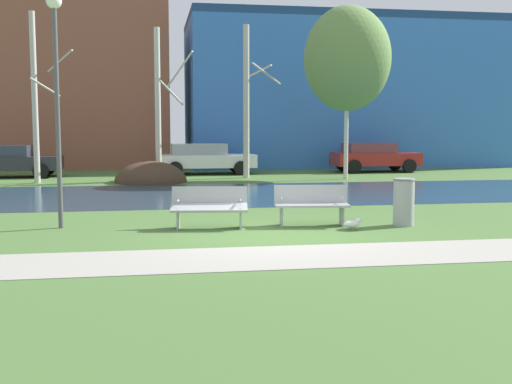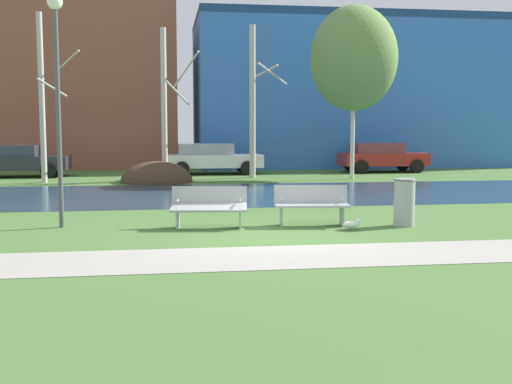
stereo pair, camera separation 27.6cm
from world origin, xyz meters
TOP-DOWN VIEW (x-y plane):
  - ground_plane at (0.00, 10.00)m, footprint 120.00×120.00m
  - paved_path_strip at (0.00, -2.05)m, footprint 60.00×1.86m
  - river_band at (0.00, 7.85)m, footprint 80.00×7.13m
  - soil_mound at (-2.33, 12.73)m, footprint 2.81×3.25m
  - bench_left at (-1.10, 1.13)m, footprint 1.66×0.76m
  - bench_right at (1.12, 1.13)m, footprint 1.66×0.76m
  - trash_bin at (3.08, 0.78)m, footprint 0.47×0.47m
  - seagull at (1.81, 0.40)m, footprint 0.41×0.15m
  - streetlamp at (-4.20, 1.67)m, footprint 0.32×0.32m
  - birch_far_left at (-6.56, 12.97)m, footprint 1.60×2.44m
  - birch_left at (-1.96, 13.54)m, footprint 1.56×2.42m
  - birch_center_left at (1.70, 14.19)m, footprint 1.59×2.52m
  - birch_center at (5.61, 12.90)m, footprint 3.53×3.53m
  - parked_van_nearest_dark at (-8.35, 16.07)m, footprint 4.23×2.01m
  - parked_sedan_second_white at (0.08, 16.57)m, footprint 4.40×2.10m
  - parked_hatch_third_red at (8.22, 16.73)m, footprint 4.07×2.01m
  - building_brick_low at (-7.58, 23.20)m, footprint 12.48×6.20m
  - building_blue_store at (8.64, 22.73)m, footprint 17.78×7.91m

SIDE VIEW (x-z plane):
  - ground_plane at x=0.00m, z-range 0.00..0.00m
  - soil_mound at x=-2.33m, z-range -0.82..0.82m
  - river_band at x=0.00m, z-range 0.00..0.01m
  - paved_path_strip at x=0.00m, z-range 0.00..0.01m
  - seagull at x=1.81m, z-range 0.01..0.26m
  - bench_left at x=-1.10m, z-range 0.04..0.91m
  - bench_right at x=1.12m, z-range 0.04..0.91m
  - trash_bin at x=3.08m, z-range 0.02..1.05m
  - parked_van_nearest_dark at x=-8.35m, z-range 0.05..1.42m
  - parked_hatch_third_red at x=8.22m, z-range 0.05..1.44m
  - parked_sedan_second_white at x=0.08m, z-range 0.05..1.44m
  - birch_left at x=-1.96m, z-range 0.07..6.13m
  - birch_center_left at x=1.70m, z-range 0.08..6.44m
  - birch_far_left at x=-6.56m, z-range 0.06..6.50m
  - streetlamp at x=-4.20m, z-range 0.86..5.71m
  - building_blue_store at x=8.64m, z-range 0.00..8.06m
  - building_brick_low at x=-7.58m, z-range 0.00..9.08m
  - birch_center at x=5.61m, z-range 1.39..8.41m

